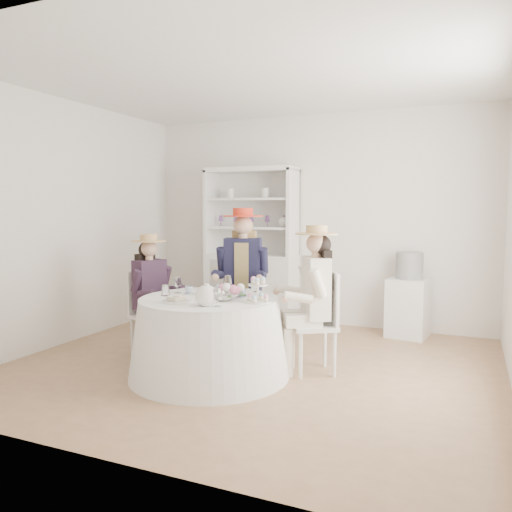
% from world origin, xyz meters
% --- Properties ---
extents(ground, '(4.50, 4.50, 0.00)m').
position_xyz_m(ground, '(0.00, 0.00, 0.00)').
color(ground, '#8D6646').
rests_on(ground, ground).
extents(ceiling, '(4.50, 4.50, 0.00)m').
position_xyz_m(ceiling, '(0.00, 0.00, 2.70)').
color(ceiling, white).
rests_on(ceiling, wall_back).
extents(wall_back, '(4.50, 0.00, 4.50)m').
position_xyz_m(wall_back, '(0.00, 2.00, 1.35)').
color(wall_back, white).
rests_on(wall_back, ground).
extents(wall_front, '(4.50, 0.00, 4.50)m').
position_xyz_m(wall_front, '(0.00, -2.00, 1.35)').
color(wall_front, white).
rests_on(wall_front, ground).
extents(wall_left, '(0.00, 4.50, 4.50)m').
position_xyz_m(wall_left, '(-2.25, 0.00, 1.35)').
color(wall_left, white).
rests_on(wall_left, ground).
extents(tea_table, '(1.44, 1.44, 0.71)m').
position_xyz_m(tea_table, '(-0.24, -0.41, 0.35)').
color(tea_table, white).
rests_on(tea_table, ground).
extents(hutch, '(1.34, 0.80, 2.03)m').
position_xyz_m(hutch, '(-0.77, 1.77, 0.72)').
color(hutch, silver).
rests_on(hutch, ground).
extents(side_table, '(0.50, 0.50, 0.69)m').
position_xyz_m(side_table, '(1.25, 1.73, 0.34)').
color(side_table, silver).
rests_on(side_table, ground).
extents(hatbox, '(0.41, 0.41, 0.31)m').
position_xyz_m(hatbox, '(1.25, 1.73, 0.84)').
color(hatbox, black).
rests_on(hatbox, side_table).
extents(guest_left, '(0.51, 0.47, 1.24)m').
position_xyz_m(guest_left, '(-1.11, -0.04, 0.70)').
color(guest_left, silver).
rests_on(guest_left, ground).
extents(guest_mid, '(0.57, 0.61, 1.51)m').
position_xyz_m(guest_mid, '(-0.34, 0.53, 0.85)').
color(guest_mid, silver).
rests_on(guest_mid, ground).
extents(guest_right, '(0.58, 0.54, 1.36)m').
position_xyz_m(guest_right, '(0.59, 0.04, 0.76)').
color(guest_right, silver).
rests_on(guest_right, ground).
extents(spare_chair, '(0.45, 0.45, 0.87)m').
position_xyz_m(spare_chair, '(-0.91, 1.26, 0.47)').
color(spare_chair, silver).
rests_on(spare_chair, ground).
extents(teacup_a, '(0.10, 0.10, 0.06)m').
position_xyz_m(teacup_a, '(-0.51, -0.31, 0.74)').
color(teacup_a, white).
rests_on(teacup_a, tea_table).
extents(teacup_b, '(0.09, 0.09, 0.07)m').
position_xyz_m(teacup_b, '(-0.26, -0.15, 0.74)').
color(teacup_b, white).
rests_on(teacup_b, tea_table).
extents(teacup_c, '(0.09, 0.09, 0.07)m').
position_xyz_m(teacup_c, '(0.02, -0.27, 0.75)').
color(teacup_c, white).
rests_on(teacup_c, tea_table).
extents(flower_bowl, '(0.19, 0.19, 0.05)m').
position_xyz_m(flower_bowl, '(-0.06, -0.47, 0.73)').
color(flower_bowl, white).
rests_on(flower_bowl, tea_table).
extents(flower_arrangement, '(0.19, 0.19, 0.07)m').
position_xyz_m(flower_arrangement, '(-0.01, -0.42, 0.80)').
color(flower_arrangement, pink).
rests_on(flower_arrangement, tea_table).
extents(table_teapot, '(0.25, 0.18, 0.19)m').
position_xyz_m(table_teapot, '(-0.08, -0.73, 0.79)').
color(table_teapot, white).
rests_on(table_teapot, tea_table).
extents(sandwich_plate, '(0.25, 0.25, 0.06)m').
position_xyz_m(sandwich_plate, '(-0.39, -0.69, 0.73)').
color(sandwich_plate, white).
rests_on(sandwich_plate, tea_table).
extents(cupcake_stand, '(0.22, 0.22, 0.21)m').
position_xyz_m(cupcake_stand, '(0.24, -0.43, 0.79)').
color(cupcake_stand, white).
rests_on(cupcake_stand, tea_table).
extents(stemware_set, '(0.86, 0.83, 0.15)m').
position_xyz_m(stemware_set, '(-0.24, -0.41, 0.79)').
color(stemware_set, white).
rests_on(stemware_set, tea_table).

